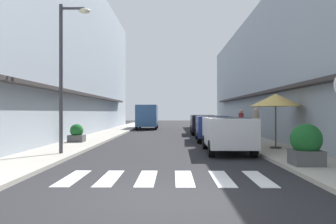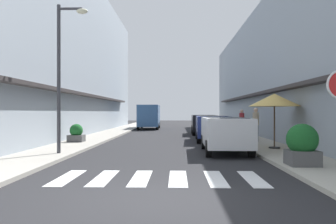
% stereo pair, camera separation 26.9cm
% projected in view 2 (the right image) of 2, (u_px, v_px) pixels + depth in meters
% --- Properties ---
extents(ground_plane, '(90.04, 90.04, 0.00)m').
position_uv_depth(ground_plane, '(170.00, 137.00, 23.09)').
color(ground_plane, '#232326').
extents(sidewalk_left, '(2.23, 57.30, 0.12)m').
position_uv_depth(sidewalk_left, '(101.00, 136.00, 23.21)').
color(sidewalk_left, '#9E998E').
rests_on(sidewalk_left, ground_plane).
extents(sidewalk_right, '(2.23, 57.30, 0.12)m').
position_uv_depth(sidewalk_right, '(240.00, 137.00, 22.97)').
color(sidewalk_right, '#ADA899').
rests_on(sidewalk_right, ground_plane).
extents(building_row_left, '(5.50, 38.84, 11.71)m').
position_uv_depth(building_row_left, '(53.00, 53.00, 24.35)').
color(building_row_left, '#939EA8').
rests_on(building_row_left, ground_plane).
extents(building_row_right, '(5.50, 38.84, 8.70)m').
position_uv_depth(building_row_right, '(290.00, 73.00, 23.92)').
color(building_row_right, '#939EA8').
rests_on(building_row_right, ground_plane).
extents(crosswalk, '(5.20, 2.20, 0.01)m').
position_uv_depth(crosswalk, '(159.00, 178.00, 8.85)').
color(crosswalk, silver).
rests_on(crosswalk, ground_plane).
extents(parked_car_near, '(1.86, 4.39, 1.47)m').
position_uv_depth(parked_car_near, '(225.00, 131.00, 14.37)').
color(parked_car_near, silver).
rests_on(parked_car_near, ground_plane).
extents(parked_car_mid, '(1.93, 4.53, 1.47)m').
position_uv_depth(parked_car_mid, '(212.00, 125.00, 19.90)').
color(parked_car_mid, navy).
rests_on(parked_car_mid, ground_plane).
extents(parked_car_far, '(1.88, 4.20, 1.47)m').
position_uv_depth(parked_car_far, '(204.00, 122.00, 25.91)').
color(parked_car_far, black).
rests_on(parked_car_far, ground_plane).
extents(delivery_van, '(2.07, 5.43, 2.37)m').
position_uv_depth(delivery_van, '(149.00, 115.00, 34.20)').
color(delivery_van, '#33598C').
rests_on(delivery_van, ground_plane).
extents(street_lamp, '(1.19, 0.28, 5.67)m').
position_uv_depth(street_lamp, '(63.00, 63.00, 13.28)').
color(street_lamp, '#38383D').
rests_on(street_lamp, sidewalk_left).
extents(cafe_umbrella, '(2.21, 2.21, 2.37)m').
position_uv_depth(cafe_umbrella, '(274.00, 100.00, 15.03)').
color(cafe_umbrella, '#262626').
rests_on(cafe_umbrella, sidewalk_right).
extents(planter_corner, '(0.93, 0.93, 1.23)m').
position_uv_depth(planter_corner, '(302.00, 145.00, 10.24)').
color(planter_corner, '#4C4C4C').
rests_on(planter_corner, sidewalk_right).
extents(planter_midblock, '(0.79, 0.79, 0.94)m').
position_uv_depth(planter_midblock, '(76.00, 134.00, 18.33)').
color(planter_midblock, '#4C4C4C').
rests_on(planter_midblock, sidewalk_left).
extents(planter_far, '(0.83, 0.83, 1.14)m').
position_uv_depth(planter_far, '(232.00, 126.00, 25.72)').
color(planter_far, gray).
rests_on(planter_far, sidewalk_right).
extents(pedestrian_walking_near, '(0.34, 0.34, 1.79)m').
position_uv_depth(pedestrian_walking_near, '(256.00, 124.00, 18.43)').
color(pedestrian_walking_near, '#282B33').
rests_on(pedestrian_walking_near, sidewalk_right).
extents(pedestrian_walking_far, '(0.34, 0.34, 1.73)m').
position_uv_depth(pedestrian_walking_far, '(242.00, 122.00, 23.22)').
color(pedestrian_walking_far, '#282B33').
rests_on(pedestrian_walking_far, sidewalk_right).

